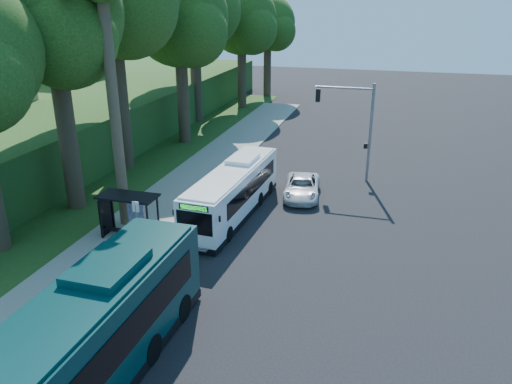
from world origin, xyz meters
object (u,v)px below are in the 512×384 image
(teal_bus, at_px, (77,350))
(pickup, at_px, (302,187))
(bus_shelter, at_px, (126,207))
(white_bus, at_px, (233,190))

(teal_bus, height_order, pickup, teal_bus)
(bus_shelter, bearing_deg, teal_bus, -67.57)
(white_bus, distance_m, pickup, 5.36)
(pickup, bearing_deg, white_bus, -138.47)
(white_bus, xyz_separation_m, pickup, (3.47, 3.99, -0.88))
(bus_shelter, height_order, white_bus, white_bus)
(white_bus, height_order, teal_bus, teal_bus)
(white_bus, height_order, pickup, white_bus)
(white_bus, xyz_separation_m, teal_bus, (-0.05, -15.71, 0.40))
(bus_shelter, bearing_deg, white_bus, 44.19)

